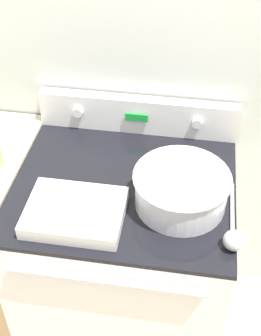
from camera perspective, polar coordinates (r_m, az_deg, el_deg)
kitchen_wall at (r=1.80m, az=1.24°, el=14.44°), size 8.00×0.05×2.50m
stove_range at (r=2.02m, az=-0.65°, el=-11.35°), size 0.80×0.73×0.91m
control_panel at (r=1.89m, az=0.87°, el=6.52°), size 0.80×0.07×0.15m
mixing_bowl at (r=1.57m, az=6.19°, el=-2.42°), size 0.33×0.33×0.13m
casserole_dish at (r=1.55m, az=-6.77°, el=-5.32°), size 0.32×0.24×0.05m
ladle at (r=1.51m, az=12.44°, el=-8.08°), size 0.07×0.32×0.07m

